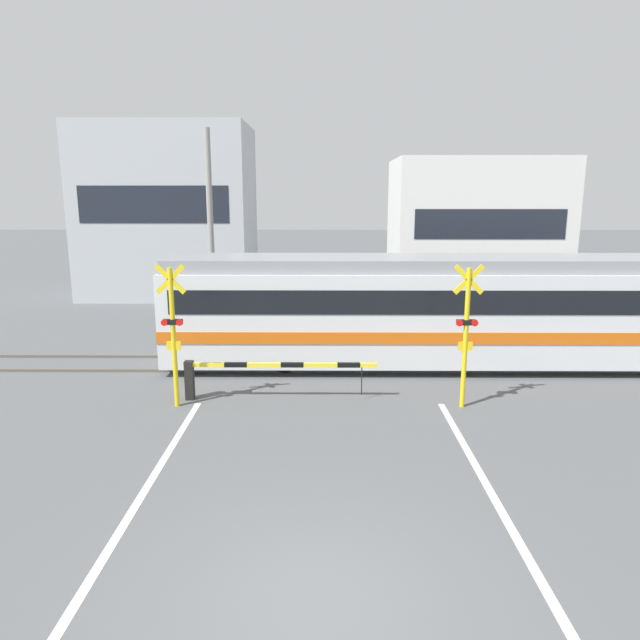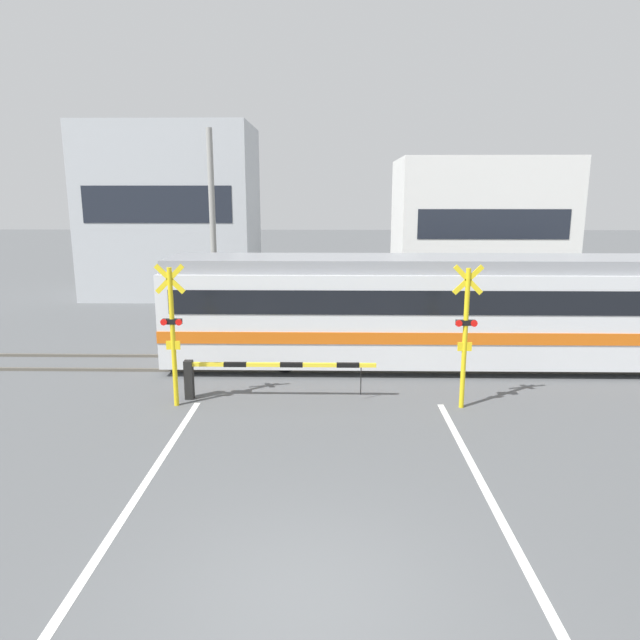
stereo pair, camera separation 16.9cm
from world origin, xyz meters
The scene contains 14 objects.
ground_plane centered at (0.00, 0.00, 0.00)m, with size 160.00×160.00×0.00m, color #56595B.
rail_track_near centered at (0.00, 9.16, 0.04)m, with size 50.00×0.10×0.08m.
rail_track_far centered at (0.00, 10.60, 0.04)m, with size 50.00×0.10×0.08m.
road_stripe_left centered at (-2.86, 1.34, 0.00)m, with size 0.14×10.68×0.01m.
road_stripe_right centered at (2.86, 1.34, 0.00)m, with size 0.14×10.68×0.01m.
commuter_train centered at (4.46, 9.88, 1.68)m, with size 17.60×2.65×3.13m.
crossing_barrier_near centered at (-1.75, 6.98, 0.70)m, with size 4.57×0.20×0.95m.
crossing_barrier_far centered at (1.75, 12.56, 0.70)m, with size 4.57×0.20×0.95m.
crossing_signal_left centered at (-3.31, 6.52, 1.83)m, with size 0.68×0.15×3.31m.
crossing_signal_right centered at (3.31, 6.52, 1.83)m, with size 0.68×0.15×3.31m.
pedestrian centered at (-1.00, 15.42, 0.93)m, with size 0.38×0.22×1.62m.
building_left_of_street centered at (-7.41, 22.00, 4.04)m, with size 7.90×5.08×8.08m.
building_right_of_street centered at (7.43, 22.00, 3.27)m, with size 7.94×5.08×6.53m.
utility_pole_streetside centered at (-4.06, 15.06, 3.58)m, with size 0.22×0.22×7.16m.
Camera 1 is at (0.11, -5.99, 4.75)m, focal length 32.00 mm.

